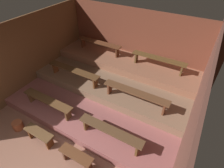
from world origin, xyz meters
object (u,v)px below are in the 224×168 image
bench_floor_right (76,157)px  bench_upper_left (99,44)px  bench_floor_left (39,135)px  pail_floor (18,125)px  bench_middle_left (74,71)px  bench_middle_right (136,94)px  bench_lower_right (110,132)px  bench_upper_right (159,60)px  bench_lower_left (48,101)px

bench_floor_right → bench_upper_left: (-1.72, 3.63, 0.78)m
bench_floor_left → pail_floor: size_ratio=3.14×
bench_middle_left → bench_middle_right: same height
bench_floor_right → pail_floor: bearing=-179.2°
bench_floor_left → bench_floor_right: same height
pail_floor → bench_upper_left: bearing=85.3°
bench_upper_left → pail_floor: (-0.30, -3.66, -0.93)m
bench_lower_right → bench_middle_right: bearing=87.1°
bench_floor_left → bench_upper_right: bench_upper_right is taller
bench_floor_right → bench_upper_left: bench_upper_left is taller
bench_lower_left → bench_upper_right: size_ratio=0.93×
bench_floor_right → pail_floor: 2.03m
bench_middle_left → bench_upper_left: (-0.06, 1.61, 0.25)m
bench_floor_left → bench_lower_left: size_ratio=0.50×
bench_lower_right → bench_middle_left: size_ratio=0.88×
bench_lower_right → bench_upper_right: bench_upper_right is taller
bench_lower_left → bench_lower_right: (2.02, 0.00, 0.00)m
bench_upper_right → bench_floor_right: bearing=-98.6°
bench_middle_left → bench_upper_right: 2.75m
bench_floor_left → bench_middle_right: size_ratio=0.44×
bench_upper_left → bench_lower_right: bearing=-53.0°
bench_lower_right → bench_upper_left: 3.60m
pail_floor → bench_floor_right: bearing=0.8°
bench_floor_left → bench_upper_left: bearing=98.6°
bench_floor_right → bench_lower_left: (-1.60, 0.78, 0.28)m
bench_floor_right → bench_upper_left: bearing=115.4°
bench_middle_right → bench_floor_left: bearing=-129.3°
bench_floor_right → bench_upper_right: bearing=81.4°
bench_lower_right → bench_upper_right: (0.13, 2.85, 0.50)m
bench_middle_left → bench_upper_left: bearing=92.3°
bench_lower_left → bench_middle_left: bearing=92.9°
bench_floor_left → bench_middle_right: bearing=50.7°
bench_floor_right → bench_middle_right: bench_middle_right is taller
bench_lower_right → bench_upper_right: bearing=87.4°
bench_floor_left → bench_middle_left: (-0.49, 2.03, 0.53)m
bench_floor_left → bench_middle_left: bench_middle_left is taller
bench_lower_left → bench_middle_left: bench_middle_left is taller
bench_floor_left → bench_floor_right: 1.17m
bench_floor_left → bench_floor_right: bearing=0.0°
bench_middle_left → bench_middle_right: (2.15, 0.00, 0.00)m
bench_floor_right → bench_upper_right: (0.55, 3.63, 0.78)m
bench_floor_left → pail_floor: bench_floor_left is taller
bench_middle_left → bench_upper_left: 1.63m
bench_floor_left → bench_floor_right: (1.17, 0.00, 0.00)m
bench_floor_left → bench_lower_right: bench_lower_right is taller
bench_floor_left → bench_floor_right: size_ratio=1.00×
bench_lower_left → pail_floor: bearing=-117.7°
pail_floor → bench_lower_left: bearing=62.3°
bench_upper_right → pail_floor: 4.57m
bench_upper_left → bench_floor_left: bearing=-81.4°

